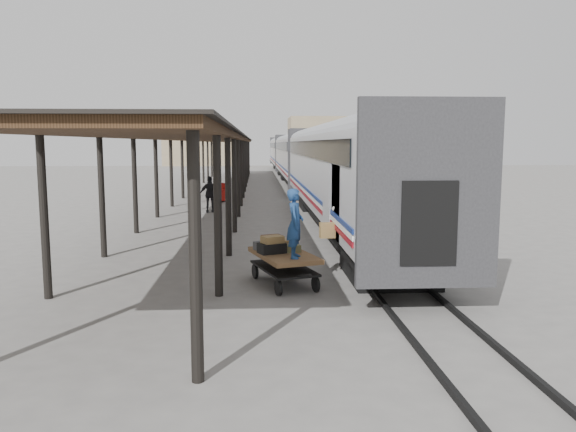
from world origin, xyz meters
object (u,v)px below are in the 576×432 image
Objects in this scene: baggage_cart at (284,261)px; pedestrian at (210,194)px; porter at (295,223)px; luggage_tug at (222,193)px.

pedestrian is (-3.22, 15.91, 0.34)m from baggage_cart.
pedestrian is (-3.47, 16.56, -0.75)m from porter.
baggage_cart is 1.29m from porter.
luggage_tug is 0.81× the size of porter.
pedestrian reaches higher than baggage_cart.
baggage_cart is 1.35× the size of pedestrian.
baggage_cart is at bearing 93.34° from pedestrian.
pedestrian is (-0.28, -6.02, 0.46)m from luggage_tug.
luggage_tug is at bearing -100.74° from pedestrian.
luggage_tug is (-2.94, 21.93, -0.12)m from baggage_cart.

